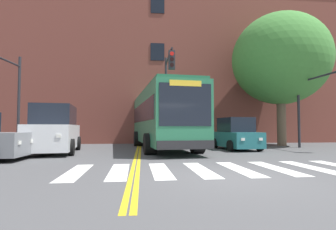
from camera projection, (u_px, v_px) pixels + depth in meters
name	position (u px, v px, depth m)	size (l,w,h in m)	color
ground_plane	(234.00, 178.00, 6.68)	(120.00, 120.00, 0.00)	#4C4C4F
crosswalk	(239.00, 169.00, 8.09)	(10.33, 3.23, 0.01)	white
lane_line_yellow_inner	(139.00, 143.00, 21.69)	(0.12, 36.00, 0.01)	gold
lane_line_yellow_outer	(141.00, 143.00, 21.70)	(0.12, 36.00, 0.01)	gold
city_bus	(162.00, 117.00, 15.89)	(3.70, 10.99, 3.49)	#28704C
car_white_near_lane	(55.00, 130.00, 13.18)	(2.72, 5.11, 2.39)	white
car_teal_far_lane	(236.00, 135.00, 15.16)	(2.20, 3.77, 1.84)	#236B70
car_tan_behind_bus	(164.00, 132.00, 26.24)	(2.37, 4.37, 1.79)	tan
traffic_light_near_corner	(317.00, 95.00, 14.94)	(0.34, 3.98, 4.62)	#28282D
traffic_light_far_corner	(4.00, 84.00, 14.22)	(0.48, 3.74, 5.54)	#28282D
traffic_light_overhead	(168.00, 83.00, 15.79)	(0.34, 3.59, 5.87)	#28282D
street_tree_curbside_large	(280.00, 59.00, 18.38)	(9.47, 9.49, 9.24)	brown
building_facade	(155.00, 70.00, 25.52)	(40.77, 9.33, 13.81)	brown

